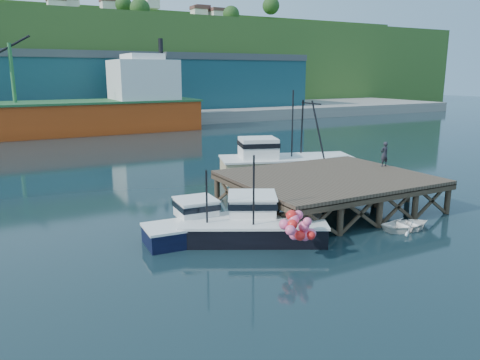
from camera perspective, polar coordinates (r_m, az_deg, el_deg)
ground at (r=28.25m, az=1.70°, el=-4.78°), size 300.00×300.00×0.00m
wharf at (r=30.63m, az=10.86°, el=0.15°), size 12.00×10.00×2.62m
far_quay at (r=94.57m, az=-20.14°, el=7.53°), size 160.00×40.00×2.00m
warehouse_mid at (r=89.35m, az=-19.93°, el=10.82°), size 28.00×16.00×9.00m
warehouse_right at (r=98.44m, az=-2.07°, el=11.69°), size 30.00×16.00×9.00m
cargo_ship at (r=71.67m, az=-24.38°, el=7.56°), size 55.50×10.00×13.75m
hillside at (r=124.06m, az=-22.62°, el=13.06°), size 220.00×50.00×22.00m
boat_navy at (r=24.95m, az=-4.75°, el=-5.36°), size 6.28×3.49×3.85m
boat_black at (r=24.79m, az=1.60°, el=-5.25°), size 7.99×6.76×4.67m
trawler at (r=38.61m, az=5.41°, el=2.27°), size 11.50×7.10×7.25m
dinghy at (r=27.85m, az=19.71°, el=-5.16°), size 3.14×2.37×0.61m
dockworker at (r=34.53m, az=17.18°, el=3.03°), size 0.64×0.43×1.75m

